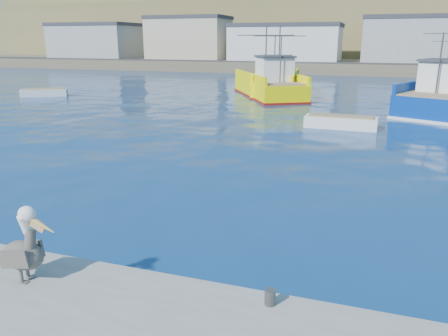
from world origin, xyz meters
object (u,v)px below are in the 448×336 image
at_px(trawler_yellow_b, 269,85).
at_px(trawler_yellow_a, 277,83).
at_px(skiff_left, 44,93).
at_px(boat_orange, 446,80).
at_px(pelican, 24,249).
at_px(skiff_mid, 341,123).

bearing_deg(trawler_yellow_b, trawler_yellow_a, 86.38).
bearing_deg(skiff_left, boat_orange, 25.87).
relative_size(trawler_yellow_a, pelican, 7.23).
relative_size(skiff_left, pelican, 2.64).
xyz_separation_m(skiff_left, skiff_mid, (27.45, -7.03, 0.01)).
height_order(trawler_yellow_b, skiff_left, trawler_yellow_b).
bearing_deg(trawler_yellow_a, skiff_mid, -65.66).
bearing_deg(skiff_left, pelican, -50.47).
bearing_deg(pelican, skiff_mid, 77.39).
distance_m(boat_orange, skiff_left, 40.43).
xyz_separation_m(boat_orange, pelican, (-13.55, -45.31, 0.20)).
relative_size(boat_orange, skiff_mid, 1.77).
bearing_deg(trawler_yellow_b, boat_orange, 34.81).
xyz_separation_m(trawler_yellow_a, skiff_mid, (7.22, -15.95, -0.74)).
distance_m(skiff_left, skiff_mid, 28.33).
bearing_deg(skiff_mid, trawler_yellow_b, 118.99).
xyz_separation_m(trawler_yellow_b, pelican, (2.77, -33.96, 0.12)).
height_order(boat_orange, skiff_mid, boat_orange).
bearing_deg(pelican, trawler_yellow_b, 94.66).
xyz_separation_m(trawler_yellow_a, pelican, (2.60, -36.59, 0.15)).
relative_size(skiff_left, skiff_mid, 0.99).
xyz_separation_m(trawler_yellow_a, skiff_left, (-20.23, -8.93, -0.75)).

